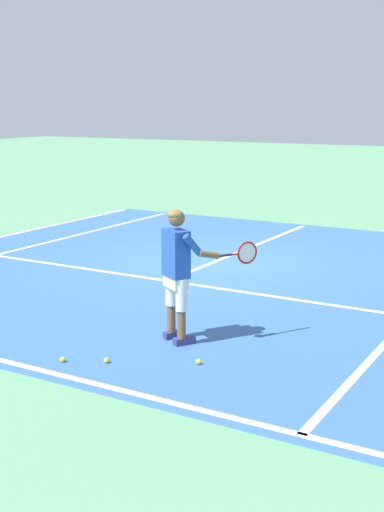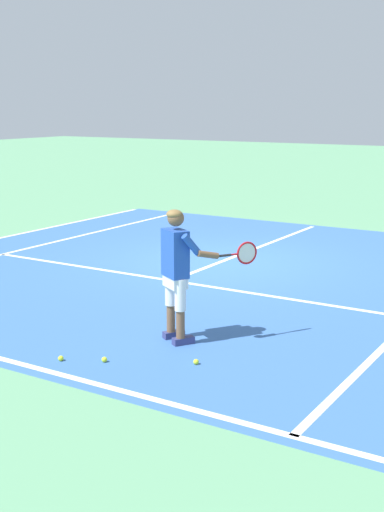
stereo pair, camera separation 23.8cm
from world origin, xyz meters
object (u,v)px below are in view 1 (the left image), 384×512
tennis_player (178,266)px  tennis_ball_near_feet (107,360)px  tennis_ball_mid_court (199,362)px  tennis_ball_by_baseline (63,360)px

tennis_player → tennis_ball_near_feet: size_ratio=25.95×
tennis_player → tennis_ball_mid_court: (0.63, -0.58, -0.96)m
tennis_player → tennis_ball_mid_court: 1.28m
tennis_ball_mid_court → tennis_ball_near_feet: bearing=-152.2°
tennis_ball_near_feet → tennis_ball_mid_court: bearing=27.8°
tennis_ball_near_feet → tennis_ball_by_baseline: same height
tennis_player → tennis_ball_mid_court: bearing=-42.7°
tennis_player → tennis_ball_by_baseline: size_ratio=25.95×
tennis_ball_mid_court → tennis_player: bearing=137.3°
tennis_ball_by_baseline → tennis_ball_mid_court: bearing=27.6°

